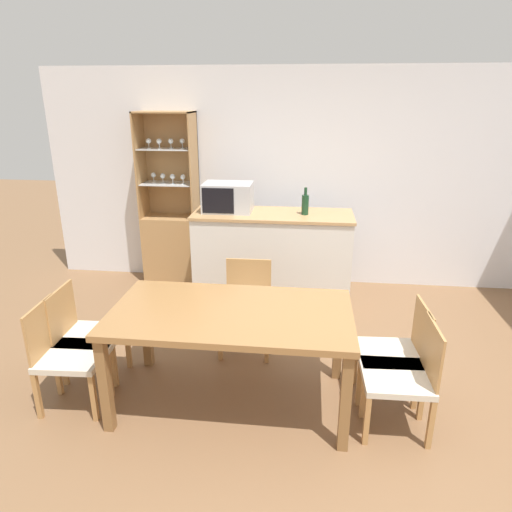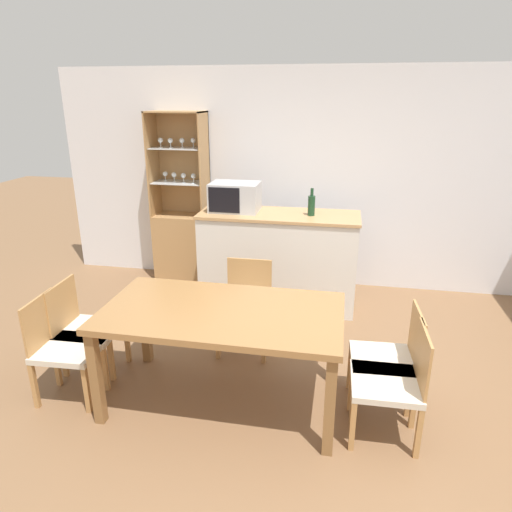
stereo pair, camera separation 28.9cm
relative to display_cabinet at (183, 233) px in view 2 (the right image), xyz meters
name	(u,v)px [view 2 (the right image)]	position (x,y,z in m)	size (l,w,h in m)	color
ground_plane	(317,418)	(1.86, -2.42, -0.60)	(18.00, 18.00, 0.00)	brown
wall_back	(337,181)	(1.86, 0.21, 0.68)	(6.80, 0.06, 2.55)	silver
kitchen_counter	(278,259)	(1.29, -0.52, -0.08)	(1.71, 0.64, 1.04)	silver
display_cabinet	(183,233)	(0.00, 0.00, 0.00)	(0.66, 0.38, 2.06)	tan
dining_table	(222,320)	(1.14, -2.34, 0.09)	(1.74, 0.95, 0.77)	olive
dining_chair_head_far	(246,306)	(1.14, -1.52, -0.18)	(0.46, 0.46, 0.81)	beige
dining_chair_side_right_far	(389,359)	(2.35, -2.19, -0.18)	(0.48, 0.48, 0.81)	beige
dining_chair_side_left_far	(85,329)	(-0.07, -2.20, -0.18)	(0.47, 0.47, 0.81)	beige
dining_chair_side_right_near	(392,382)	(2.35, -2.48, -0.18)	(0.46, 0.46, 0.81)	beige
dining_chair_side_left_near	(65,346)	(-0.07, -2.48, -0.18)	(0.48, 0.48, 0.81)	beige
microwave	(235,197)	(0.80, -0.49, 0.59)	(0.52, 0.38, 0.31)	#B7BABF
wine_bottle	(311,205)	(1.63, -0.54, 0.55)	(0.07, 0.07, 0.29)	#193D23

